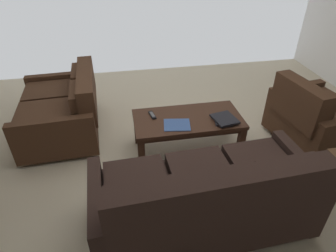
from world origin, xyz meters
The scene contains 8 objects.
ground_plane centered at (0.00, 0.00, 0.00)m, with size 5.94×5.33×0.01m, color beige.
sofa_main centered at (0.04, 0.91, 0.38)m, with size 1.84×0.90×0.87m.
loveseat_near centered at (1.34, -0.84, 0.34)m, with size 0.97×1.33×0.79m.
coffee_table centered at (-0.07, -0.19, 0.38)m, with size 1.20×0.59×0.45m.
armchair_side centered at (-1.54, -0.06, 0.36)m, with size 0.92×1.02×0.84m.
book_stack centered at (-0.44, -0.05, 0.47)m, with size 0.28×0.30×0.04m.
tv_remote centered at (0.31, -0.30, 0.46)m, with size 0.07×0.17×0.02m.
loose_magazine centered at (0.08, -0.07, 0.45)m, with size 0.23×0.28×0.01m, color #385693.
Camera 1 is at (0.63, 2.41, 2.15)m, focal length 30.81 mm.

